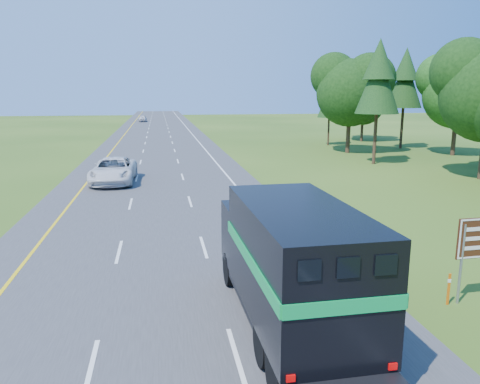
{
  "coord_description": "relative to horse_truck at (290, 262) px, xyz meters",
  "views": [
    {
      "loc": [
        0.04,
        0.21,
        6.75
      ],
      "look_at": [
        4.2,
        24.19,
        1.57
      ],
      "focal_mm": 35.0,
      "sensor_mm": 36.0,
      "label": 1
    }
  ],
  "objects": [
    {
      "name": "far_car",
      "position": [
        -7.17,
        101.97,
        -1.31
      ],
      "size": [
        2.01,
        4.4,
        1.46
      ],
      "primitive_type": "imported",
      "rotation": [
        0.0,
        0.0,
        -0.07
      ],
      "color": "silver",
      "rests_on": "road"
    },
    {
      "name": "road",
      "position": [
        -3.57,
        37.76,
        -2.06
      ],
      "size": [
        15.0,
        260.0,
        0.04
      ],
      "primitive_type": "cube",
      "color": "#38383A",
      "rests_on": "ground"
    },
    {
      "name": "horse_truck",
      "position": [
        0.0,
        0.0,
        0.0
      ],
      "size": [
        2.87,
        8.66,
        3.81
      ],
      "rotation": [
        0.0,
        0.0,
        0.02
      ],
      "color": "black",
      "rests_on": "road"
    },
    {
      "name": "lane_markings",
      "position": [
        -3.57,
        37.76,
        -2.03
      ],
      "size": [
        11.15,
        260.0,
        0.01
      ],
      "color": "yellow",
      "rests_on": "road"
    },
    {
      "name": "delineator",
      "position": [
        5.53,
        0.72,
        -1.5
      ],
      "size": [
        0.09,
        0.05,
        1.07
      ],
      "color": "#D7590B",
      "rests_on": "ground"
    },
    {
      "name": "white_suv",
      "position": [
        -7.02,
        24.15,
        -1.1
      ],
      "size": [
        3.35,
        6.87,
        1.88
      ],
      "primitive_type": "imported",
      "rotation": [
        0.0,
        0.0,
        -0.03
      ],
      "color": "silver",
      "rests_on": "road"
    }
  ]
}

